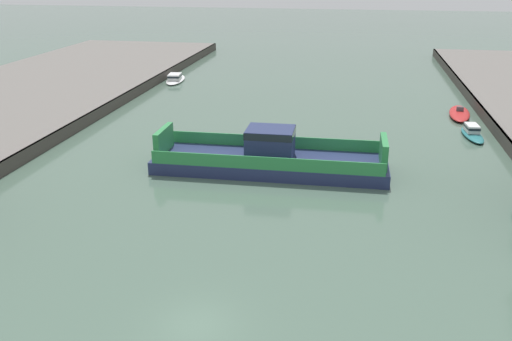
{
  "coord_description": "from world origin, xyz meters",
  "views": [
    {
      "loc": [
        7.01,
        -22.02,
        17.01
      ],
      "look_at": [
        0.0,
        16.74,
        2.0
      ],
      "focal_mm": 38.45,
      "sensor_mm": 36.0,
      "label": 1
    }
  ],
  "objects_px": {
    "moored_boat_near_right": "(459,113)",
    "moored_boat_near_left": "(472,132)",
    "moored_boat_mid_right": "(175,78)",
    "chain_ferry": "(270,158)"
  },
  "relations": [
    {
      "from": "moored_boat_mid_right",
      "to": "moored_boat_near_left",
      "type": "bearing_deg",
      "value": -28.81
    },
    {
      "from": "moored_boat_near_right",
      "to": "moored_boat_mid_right",
      "type": "height_order",
      "value": "moored_boat_mid_right"
    },
    {
      "from": "moored_boat_near_right",
      "to": "moored_boat_mid_right",
      "type": "bearing_deg",
      "value": 161.38
    },
    {
      "from": "moored_boat_near_right",
      "to": "moored_boat_near_left",
      "type": "bearing_deg",
      "value": -90.47
    },
    {
      "from": "moored_boat_near_left",
      "to": "moored_boat_near_right",
      "type": "bearing_deg",
      "value": 89.53
    },
    {
      "from": "chain_ferry",
      "to": "moored_boat_mid_right",
      "type": "height_order",
      "value": "chain_ferry"
    },
    {
      "from": "chain_ferry",
      "to": "moored_boat_mid_right",
      "type": "bearing_deg",
      "value": 119.84
    },
    {
      "from": "chain_ferry",
      "to": "moored_boat_near_left",
      "type": "bearing_deg",
      "value": 34.96
    },
    {
      "from": "moored_boat_near_left",
      "to": "moored_boat_mid_right",
      "type": "relative_size",
      "value": 0.77
    },
    {
      "from": "moored_boat_near_right",
      "to": "moored_boat_mid_right",
      "type": "distance_m",
      "value": 41.53
    }
  ]
}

